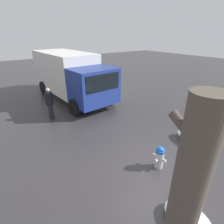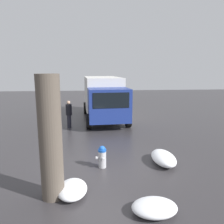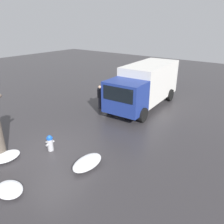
{
  "view_description": "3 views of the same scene",
  "coord_description": "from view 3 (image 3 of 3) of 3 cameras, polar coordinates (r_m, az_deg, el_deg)",
  "views": [
    {
      "loc": [
        -2.78,
        3.9,
        4.09
      ],
      "look_at": [
        3.16,
        -0.38,
        0.74
      ],
      "focal_mm": 28.0,
      "sensor_mm": 36.0,
      "label": 1
    },
    {
      "loc": [
        -7.32,
        0.37,
        3.42
      ],
      "look_at": [
        4.18,
        -0.76,
        1.2
      ],
      "focal_mm": 35.0,
      "sensor_mm": 36.0,
      "label": 2
    },
    {
      "loc": [
        -5.35,
        -7.74,
        5.69
      ],
      "look_at": [
        4.2,
        -0.49,
        0.71
      ],
      "focal_mm": 35.0,
      "sensor_mm": 36.0,
      "label": 3
    }
  ],
  "objects": [
    {
      "name": "ground_plane",
      "position": [
        10.99,
        -15.66,
        -9.56
      ],
      "size": [
        60.0,
        60.0,
        0.0
      ],
      "primitive_type": "plane",
      "color": "#333033"
    },
    {
      "name": "fire_hydrant",
      "position": [
        10.79,
        -15.9,
        -7.72
      ],
      "size": [
        0.48,
        0.39,
        0.8
      ],
      "rotation": [
        0.0,
        0.0,
        1.69
      ],
      "color": "#B7B7BC",
      "rests_on": "ground_plane"
    },
    {
      "name": "snow_pile_by_hydrant",
      "position": [
        10.92,
        -25.76,
        -10.42
      ],
      "size": [
        1.16,
        0.83,
        0.31
      ],
      "color": "white",
      "rests_on": "ground_plane"
    },
    {
      "name": "delivery_truck",
      "position": [
        15.75,
        8.65,
        7.25
      ],
      "size": [
        7.11,
        3.0,
        2.93
      ],
      "rotation": [
        0.0,
        0.0,
        1.63
      ],
      "color": "navy",
      "rests_on": "ground_plane"
    },
    {
      "name": "snow_pile_by_tree",
      "position": [
        9.46,
        -6.47,
        -13.0
      ],
      "size": [
        1.51,
        0.83,
        0.42
      ],
      "color": "white",
      "rests_on": "ground_plane"
    },
    {
      "name": "snow_pile_curbside",
      "position": [
        9.03,
        -25.23,
        -17.83
      ],
      "size": [
        0.84,
        1.12,
        0.32
      ],
      "color": "white",
      "rests_on": "ground_plane"
    },
    {
      "name": "pedestrian",
      "position": [
        15.27,
        -3.18,
        4.21
      ],
      "size": [
        0.36,
        0.36,
        1.64
      ],
      "rotation": [
        0.0,
        0.0,
        2.42
      ],
      "color": "#23232D",
      "rests_on": "ground_plane"
    }
  ]
}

